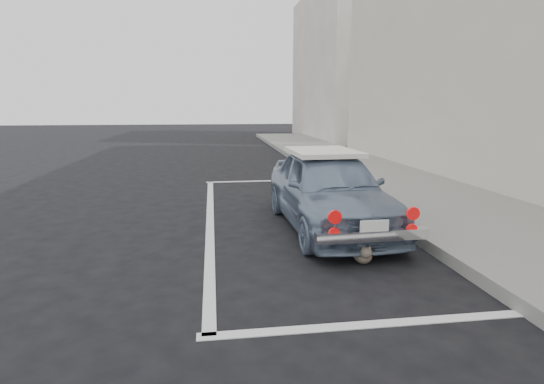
% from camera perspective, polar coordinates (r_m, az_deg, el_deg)
% --- Properties ---
extents(ground, '(80.00, 80.00, 0.00)m').
position_cam_1_polar(ground, '(4.11, 4.63, -14.46)').
color(ground, black).
rests_on(ground, ground).
extents(sidewalk, '(2.80, 40.00, 0.15)m').
position_cam_1_polar(sidewalk, '(7.12, 26.88, -3.78)').
color(sidewalk, slate).
rests_on(sidewalk, ground).
extents(building_far, '(3.50, 10.00, 8.00)m').
position_cam_1_polar(building_far, '(24.77, 9.24, 16.45)').
color(building_far, '#B3AEA3').
rests_on(building_far, ground).
extents(pline_rear, '(3.00, 0.12, 0.01)m').
position_cam_1_polar(pline_rear, '(3.82, 14.01, -16.84)').
color(pline_rear, silver).
rests_on(pline_rear, ground).
extents(pline_front, '(3.00, 0.12, 0.01)m').
position_cam_1_polar(pline_front, '(10.35, -0.51, 1.51)').
color(pline_front, silver).
rests_on(pline_front, ground).
extents(pline_side, '(0.12, 7.00, 0.01)m').
position_cam_1_polar(pline_side, '(6.84, -8.33, -3.82)').
color(pline_side, silver).
rests_on(pline_side, ground).
extents(retro_coupe, '(1.48, 3.47, 1.17)m').
position_cam_1_polar(retro_coupe, '(6.35, 7.62, 0.44)').
color(retro_coupe, gray).
rests_on(retro_coupe, ground).
extents(cat, '(0.25, 0.50, 0.27)m').
position_cam_1_polar(cat, '(5.07, 12.13, -8.05)').
color(cat, '#6E6354').
rests_on(cat, ground).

